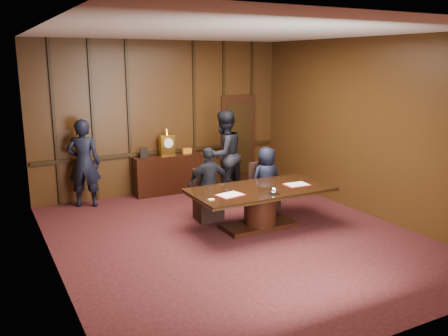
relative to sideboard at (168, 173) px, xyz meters
name	(u,v)px	position (x,y,z in m)	size (l,w,h in m)	color
room	(236,139)	(0.07, -3.12, 1.24)	(7.00, 7.04, 3.50)	black
sideboard	(168,173)	(0.00, 0.00, 0.00)	(1.60, 0.45, 1.54)	black
conference_table	(260,201)	(0.64, -3.03, 0.02)	(2.62, 1.32, 0.76)	black
folder_left	(230,195)	(-0.08, -3.19, 0.28)	(0.51, 0.41, 0.02)	#A60F16
folder_right	(297,185)	(1.37, -3.16, 0.28)	(0.47, 0.35, 0.02)	#A60F16
inkstand	(274,191)	(0.64, -3.48, 0.33)	(0.20, 0.14, 0.12)	white
notepad	(211,199)	(-0.49, -3.28, 0.28)	(0.10, 0.07, 0.01)	#FFDF7C
chair_left	(208,205)	(-0.01, -2.16, -0.19)	(0.51, 0.51, 0.99)	black
chair_right	(264,196)	(1.28, -2.16, -0.19)	(0.54, 0.54, 0.99)	black
signatory_left	(209,185)	(-0.01, -2.23, 0.24)	(0.85, 0.35, 1.44)	black
signatory_right	(266,179)	(1.29, -2.23, 0.19)	(0.66, 0.43, 1.34)	black
witness_left	(84,163)	(-1.93, -0.16, 0.45)	(0.68, 0.45, 1.87)	black
witness_right	(224,155)	(0.98, -0.96, 0.51)	(0.96, 0.75, 1.98)	black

